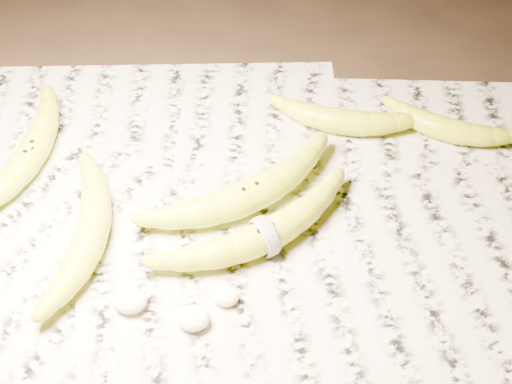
# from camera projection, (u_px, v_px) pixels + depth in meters

# --- Properties ---
(ground) EXTENTS (3.00, 3.00, 0.00)m
(ground) POSITION_uv_depth(u_px,v_px,m) (235.00, 238.00, 0.83)
(ground) COLOR black
(ground) RESTS_ON ground
(newspaper_patch) EXTENTS (0.90, 0.70, 0.01)m
(newspaper_patch) POSITION_uv_depth(u_px,v_px,m) (217.00, 233.00, 0.83)
(newspaper_patch) COLOR #B7B09D
(newspaper_patch) RESTS_ON ground
(banana_left_a) EXTENTS (0.10, 0.22, 0.04)m
(banana_left_a) POSITION_uv_depth(u_px,v_px,m) (29.00, 154.00, 0.88)
(banana_left_a) COLOR #C8CA19
(banana_left_a) RESTS_ON newspaper_patch
(banana_left_b) EXTENTS (0.06, 0.20, 0.04)m
(banana_left_b) POSITION_uv_depth(u_px,v_px,m) (91.00, 230.00, 0.80)
(banana_left_b) COLOR #C8CA19
(banana_left_b) RESTS_ON newspaper_patch
(banana_center) EXTENTS (0.22, 0.19, 0.04)m
(banana_center) POSITION_uv_depth(u_px,v_px,m) (249.00, 194.00, 0.83)
(banana_center) COLOR #C8CA19
(banana_center) RESTS_ON newspaper_patch
(banana_taped) EXTENTS (0.22, 0.18, 0.04)m
(banana_taped) POSITION_uv_depth(u_px,v_px,m) (264.00, 234.00, 0.80)
(banana_taped) COLOR #C8CA19
(banana_taped) RESTS_ON newspaper_patch
(banana_upper_a) EXTENTS (0.18, 0.07, 0.03)m
(banana_upper_a) POSITION_uv_depth(u_px,v_px,m) (346.00, 120.00, 0.92)
(banana_upper_a) COLOR #C8CA19
(banana_upper_a) RESTS_ON newspaper_patch
(banana_upper_b) EXTENTS (0.16, 0.10, 0.03)m
(banana_upper_b) POSITION_uv_depth(u_px,v_px,m) (448.00, 127.00, 0.91)
(banana_upper_b) COLOR #C8CA19
(banana_upper_b) RESTS_ON newspaper_patch
(measuring_tape) EXTENTS (0.03, 0.04, 0.05)m
(measuring_tape) POSITION_uv_depth(u_px,v_px,m) (264.00, 234.00, 0.80)
(measuring_tape) COLOR white
(measuring_tape) RESTS_ON newspaper_patch
(flesh_chunk_a) EXTENTS (0.04, 0.03, 0.02)m
(flesh_chunk_a) POSITION_uv_depth(u_px,v_px,m) (129.00, 298.00, 0.75)
(flesh_chunk_a) COLOR #F4E8BD
(flesh_chunk_a) RESTS_ON newspaper_patch
(flesh_chunk_b) EXTENTS (0.04, 0.03, 0.02)m
(flesh_chunk_b) POSITION_uv_depth(u_px,v_px,m) (193.00, 316.00, 0.74)
(flesh_chunk_b) COLOR #F4E8BD
(flesh_chunk_b) RESTS_ON newspaper_patch
(flesh_chunk_c) EXTENTS (0.03, 0.02, 0.02)m
(flesh_chunk_c) POSITION_uv_depth(u_px,v_px,m) (225.00, 294.00, 0.76)
(flesh_chunk_c) COLOR #F4E8BD
(flesh_chunk_c) RESTS_ON newspaper_patch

